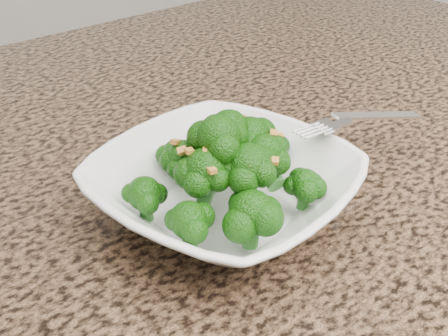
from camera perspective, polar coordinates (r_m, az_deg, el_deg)
granite_counter at (r=0.55m, az=-6.76°, el=-4.78°), size 1.64×1.04×0.03m
bowl at (r=0.51m, az=0.00°, el=-2.12°), size 0.27×0.27×0.06m
broccoli_pile at (r=0.48m, az=0.00°, el=3.97°), size 0.20×0.20×0.07m
garlic_topping at (r=0.46m, az=0.00°, el=7.97°), size 0.12×0.12×0.01m
fork at (r=0.56m, az=12.04°, el=4.56°), size 0.19×0.07×0.01m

